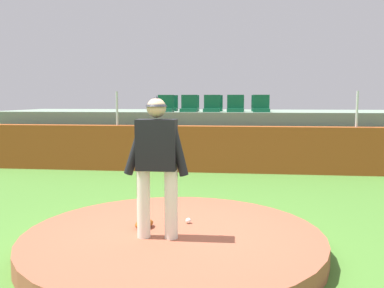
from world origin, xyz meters
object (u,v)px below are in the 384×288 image
Objects in this scene: stadium_chair_6 at (191,106)px; stadium_chair_7 at (215,106)px; fielding_glove at (144,224)px; stadium_chair_4 at (261,107)px; pitcher at (157,156)px; stadium_chair_0 at (165,106)px; stadium_chair_9 at (259,106)px; stadium_chair_2 at (212,107)px; stadium_chair_8 at (236,106)px; stadium_chair_1 at (189,107)px; stadium_chair_5 at (170,106)px; stadium_chair_3 at (235,107)px; baseball at (188,221)px.

stadium_chair_6 is 1.00× the size of stadium_chair_7.
stadium_chair_4 is (1.83, 6.93, 1.40)m from fielding_glove.
stadium_chair_0 is (-1.24, 7.29, 0.46)m from pitcher.
stadium_chair_9 is at bearing -179.60° from stadium_chair_7.
stadium_chair_8 is (0.70, 0.88, 0.00)m from stadium_chair_2.
stadium_chair_0 is at bearing -0.40° from stadium_chair_4.
pitcher is at bearing 94.12° from stadium_chair_1.
stadium_chair_0 is 1.00× the size of stadium_chair_7.
stadium_chair_1 is 1.14m from stadium_chair_7.
stadium_chair_1 and stadium_chair_8 have the same top height.
stadium_chair_8 is at bearing -0.04° from stadium_chair_9.
stadium_chair_7 is at bearing 178.19° from stadium_chair_5.
pitcher is 3.42× the size of stadium_chair_9.
stadium_chair_5 is 1.44m from stadium_chair_7.
stadium_chair_0 is 1.10m from stadium_chair_6.
stadium_chair_2 reaches higher than pitcher.
stadium_chair_7 is (0.71, 0.89, 0.00)m from stadium_chair_1.
stadium_chair_1 and stadium_chair_6 have the same top height.
stadium_chair_0 is at bearing 17.42° from stadium_chair_9.
stadium_chair_8 reaches higher than pitcher.
stadium_chair_0 is 1.00× the size of stadium_chair_2.
stadium_chair_7 is (-1.39, 0.89, 0.00)m from stadium_chair_4.
pitcher is 7.31m from stadium_chair_2.
stadium_chair_0 is 1.00× the size of stadium_chair_6.
stadium_chair_3 is (1.08, 6.93, 1.40)m from fielding_glove.
stadium_chair_2 is 1.00× the size of stadium_chair_3.
stadium_chair_6 is 1.42m from stadium_chair_8.
stadium_chair_8 is at bearing 83.36° from pitcher.
stadium_chair_5 and stadium_chair_8 have the same top height.
stadium_chair_7 is (0.43, 7.82, 1.40)m from fielding_glove.
stadium_chair_6 is at bearing -156.58° from fielding_glove.
stadium_chair_5 is at bearing -0.96° from stadium_chair_8.
stadium_chair_2 is at bearing 88.15° from pitcher.
fielding_glove is 0.60× the size of stadium_chair_2.
stadium_chair_0 is 1.00× the size of stadium_chair_1.
stadium_chair_7 is at bearing 0.86° from stadium_chair_8.
stadium_chair_5 is 2.11m from stadium_chair_8.
stadium_chair_7 is at bearing -162.06° from fielding_glove.
baseball is at bearing 137.00° from fielding_glove.
stadium_chair_8 is 0.71m from stadium_chair_9.
stadium_chair_7 is at bearing -92.31° from stadium_chair_2.
baseball is 0.25× the size of fielding_glove.
stadium_chair_2 is (0.40, 6.95, 1.40)m from fielding_glove.
stadium_chair_3 is at bearing -167.78° from fielding_glove.
baseball is 6.83m from stadium_chair_3.
stadium_chair_6 reaches higher than fielding_glove.
fielding_glove is at bearing 75.24° from stadium_chair_4.
stadium_chair_7 is at bearing 0.40° from stadium_chair_9.
stadium_chair_3 reaches higher than fielding_glove.
fielding_glove is at bearing 81.99° from stadium_chair_8.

